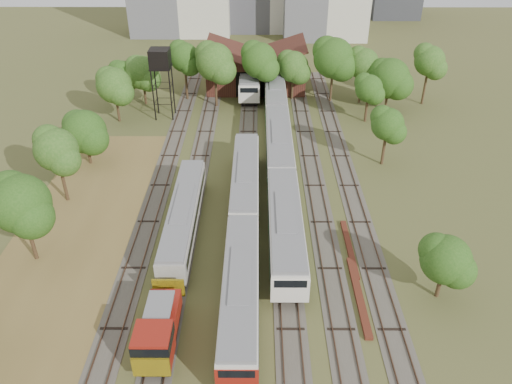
{
  "coord_description": "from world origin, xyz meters",
  "views": [
    {
      "loc": [
        -0.63,
        -24.38,
        30.25
      ],
      "look_at": [
        -0.82,
        19.66,
        2.5
      ],
      "focal_mm": 35.0,
      "sensor_mm": 36.0,
      "label": 1
    }
  ],
  "objects_px": {
    "shunter_locomotive": "(159,332)",
    "water_tower": "(160,60)",
    "railcar_red_set": "(243,228)",
    "railcar_green_set": "(279,145)"
  },
  "relations": [
    {
      "from": "shunter_locomotive",
      "to": "water_tower",
      "type": "distance_m",
      "value": 44.4
    },
    {
      "from": "water_tower",
      "to": "railcar_green_set",
      "type": "bearing_deg",
      "value": -39.35
    },
    {
      "from": "railcar_green_set",
      "to": "shunter_locomotive",
      "type": "xyz_separation_m",
      "value": [
        -10.0,
        -29.9,
        -0.39
      ]
    },
    {
      "from": "railcar_green_set",
      "to": "shunter_locomotive",
      "type": "height_order",
      "value": "railcar_green_set"
    },
    {
      "from": "railcar_red_set",
      "to": "railcar_green_set",
      "type": "relative_size",
      "value": 0.66
    },
    {
      "from": "shunter_locomotive",
      "to": "water_tower",
      "type": "height_order",
      "value": "water_tower"
    },
    {
      "from": "shunter_locomotive",
      "to": "railcar_red_set",
      "type": "bearing_deg",
      "value": 64.84
    },
    {
      "from": "water_tower",
      "to": "railcar_red_set",
      "type": "bearing_deg",
      "value": -67.88
    },
    {
      "from": "railcar_green_set",
      "to": "water_tower",
      "type": "bearing_deg",
      "value": 140.65
    },
    {
      "from": "railcar_red_set",
      "to": "railcar_green_set",
      "type": "xyz_separation_m",
      "value": [
        4.0,
        17.13,
        0.16
      ]
    }
  ]
}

